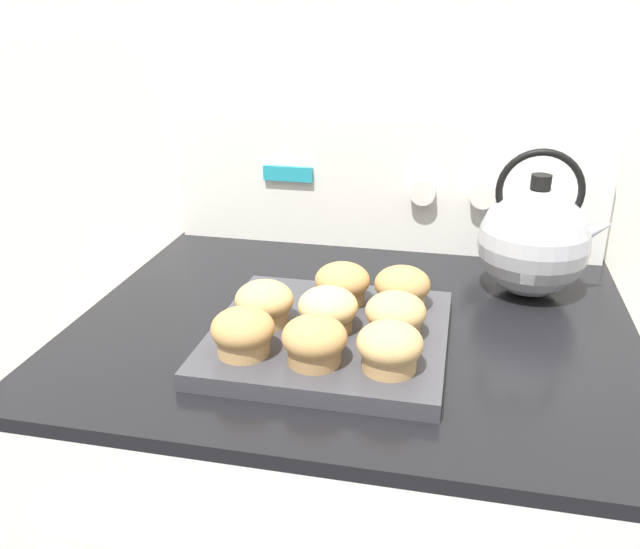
{
  "coord_description": "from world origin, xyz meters",
  "views": [
    {
      "loc": [
        0.13,
        -0.49,
        1.29
      ],
      "look_at": [
        -0.04,
        0.31,
        0.95
      ],
      "focal_mm": 38.0,
      "sensor_mm": 36.0,
      "label": 1
    }
  ],
  "objects_px": {
    "muffin_r0_c2": "(390,347)",
    "tea_kettle": "(535,240)",
    "muffin_r0_c0": "(243,332)",
    "muffin_r0_c1": "(314,341)",
    "muffin_r1_c0": "(264,303)",
    "muffin_r1_c1": "(328,310)",
    "muffin_r2_c1": "(342,284)",
    "muffin_r2_c2": "(402,288)",
    "muffin_pan": "(330,336)",
    "muffin_r1_c2": "(396,315)"
  },
  "relations": [
    {
      "from": "muffin_r0_c2",
      "to": "tea_kettle",
      "type": "bearing_deg",
      "value": 60.25
    },
    {
      "from": "muffin_r0_c0",
      "to": "muffin_r0_c1",
      "type": "bearing_deg",
      "value": -2.15
    },
    {
      "from": "muffin_r1_c0",
      "to": "muffin_r1_c1",
      "type": "relative_size",
      "value": 1.0
    },
    {
      "from": "muffin_r2_c1",
      "to": "muffin_r2_c2",
      "type": "xyz_separation_m",
      "value": [
        0.08,
        0.0,
        0.0
      ]
    },
    {
      "from": "muffin_r0_c1",
      "to": "muffin_r1_c1",
      "type": "height_order",
      "value": "same"
    },
    {
      "from": "muffin_pan",
      "to": "muffin_r2_c2",
      "type": "xyz_separation_m",
      "value": [
        0.08,
        0.09,
        0.04
      ]
    },
    {
      "from": "muffin_r2_c2",
      "to": "tea_kettle",
      "type": "bearing_deg",
      "value": 37.3
    },
    {
      "from": "muffin_r0_c0",
      "to": "tea_kettle",
      "type": "bearing_deg",
      "value": 41.36
    },
    {
      "from": "muffin_pan",
      "to": "muffin_r0_c1",
      "type": "distance_m",
      "value": 0.09
    },
    {
      "from": "muffin_r1_c0",
      "to": "muffin_r2_c2",
      "type": "distance_m",
      "value": 0.19
    },
    {
      "from": "muffin_r0_c0",
      "to": "muffin_r2_c1",
      "type": "distance_m",
      "value": 0.19
    },
    {
      "from": "muffin_r0_c2",
      "to": "muffin_pan",
      "type": "bearing_deg",
      "value": 135.6
    },
    {
      "from": "muffin_r1_c1",
      "to": "muffin_r2_c2",
      "type": "distance_m",
      "value": 0.12
    },
    {
      "from": "muffin_r1_c1",
      "to": "muffin_r2_c1",
      "type": "bearing_deg",
      "value": 88.3
    },
    {
      "from": "muffin_r1_c0",
      "to": "muffin_pan",
      "type": "bearing_deg",
      "value": 0.44
    },
    {
      "from": "muffin_r1_c1",
      "to": "tea_kettle",
      "type": "xyz_separation_m",
      "value": [
        0.26,
        0.22,
        0.03
      ]
    },
    {
      "from": "muffin_r2_c1",
      "to": "tea_kettle",
      "type": "bearing_deg",
      "value": 28.24
    },
    {
      "from": "muffin_r0_c1",
      "to": "muffin_r1_c1",
      "type": "distance_m",
      "value": 0.08
    },
    {
      "from": "muffin_r1_c0",
      "to": "muffin_r1_c2",
      "type": "relative_size",
      "value": 1.0
    },
    {
      "from": "muffin_r1_c1",
      "to": "muffin_r2_c2",
      "type": "relative_size",
      "value": 1.0
    },
    {
      "from": "muffin_r1_c1",
      "to": "muffin_r2_c2",
      "type": "height_order",
      "value": "same"
    },
    {
      "from": "muffin_r0_c2",
      "to": "muffin_r1_c2",
      "type": "distance_m",
      "value": 0.08
    },
    {
      "from": "muffin_r0_c1",
      "to": "muffin_r1_c0",
      "type": "relative_size",
      "value": 1.0
    },
    {
      "from": "muffin_r1_c2",
      "to": "muffin_r2_c1",
      "type": "distance_m",
      "value": 0.12
    },
    {
      "from": "muffin_r2_c1",
      "to": "muffin_r1_c1",
      "type": "bearing_deg",
      "value": -91.7
    },
    {
      "from": "tea_kettle",
      "to": "muffin_r1_c0",
      "type": "bearing_deg",
      "value": -147.23
    },
    {
      "from": "muffin_pan",
      "to": "muffin_r0_c0",
      "type": "relative_size",
      "value": 3.91
    },
    {
      "from": "tea_kettle",
      "to": "muffin_r0_c1",
      "type": "bearing_deg",
      "value": -130.15
    },
    {
      "from": "muffin_r0_c0",
      "to": "tea_kettle",
      "type": "height_order",
      "value": "tea_kettle"
    },
    {
      "from": "muffin_r1_c0",
      "to": "muffin_r1_c2",
      "type": "distance_m",
      "value": 0.17
    },
    {
      "from": "muffin_r0_c1",
      "to": "muffin_r0_c0",
      "type": "bearing_deg",
      "value": 177.85
    },
    {
      "from": "muffin_r1_c1",
      "to": "muffin_r2_c2",
      "type": "bearing_deg",
      "value": 46.7
    },
    {
      "from": "muffin_r1_c0",
      "to": "tea_kettle",
      "type": "height_order",
      "value": "tea_kettle"
    },
    {
      "from": "muffin_pan",
      "to": "muffin_r1_c2",
      "type": "xyz_separation_m",
      "value": [
        0.08,
        -0.0,
        0.04
      ]
    },
    {
      "from": "muffin_r2_c2",
      "to": "muffin_r1_c1",
      "type": "bearing_deg",
      "value": -133.3
    },
    {
      "from": "muffin_r0_c0",
      "to": "muffin_r0_c1",
      "type": "height_order",
      "value": "same"
    },
    {
      "from": "muffin_r0_c0",
      "to": "muffin_r0_c2",
      "type": "distance_m",
      "value": 0.17
    },
    {
      "from": "muffin_r0_c2",
      "to": "tea_kettle",
      "type": "xyz_separation_m",
      "value": [
        0.17,
        0.3,
        0.03
      ]
    },
    {
      "from": "muffin_r0_c0",
      "to": "muffin_r1_c1",
      "type": "distance_m",
      "value": 0.12
    },
    {
      "from": "muffin_r1_c1",
      "to": "muffin_r0_c2",
      "type": "bearing_deg",
      "value": -42.79
    },
    {
      "from": "muffin_r0_c2",
      "to": "muffin_r0_c1",
      "type": "bearing_deg",
      "value": -177.88
    },
    {
      "from": "muffin_r0_c1",
      "to": "muffin_r2_c2",
      "type": "height_order",
      "value": "same"
    },
    {
      "from": "muffin_r1_c0",
      "to": "tea_kettle",
      "type": "distance_m",
      "value": 0.41
    },
    {
      "from": "muffin_r0_c0",
      "to": "muffin_r1_c1",
      "type": "xyz_separation_m",
      "value": [
        0.08,
        0.08,
        0.0
      ]
    },
    {
      "from": "muffin_r1_c2",
      "to": "muffin_r1_c0",
      "type": "bearing_deg",
      "value": 179.96
    },
    {
      "from": "muffin_r0_c1",
      "to": "muffin_r1_c0",
      "type": "height_order",
      "value": "same"
    },
    {
      "from": "muffin_r1_c1",
      "to": "muffin_r1_c2",
      "type": "relative_size",
      "value": 1.0
    },
    {
      "from": "muffin_r0_c0",
      "to": "muffin_r1_c0",
      "type": "distance_m",
      "value": 0.08
    },
    {
      "from": "muffin_r0_c0",
      "to": "muffin_r0_c1",
      "type": "distance_m",
      "value": 0.09
    },
    {
      "from": "muffin_r0_c0",
      "to": "muffin_r2_c2",
      "type": "distance_m",
      "value": 0.24
    }
  ]
}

